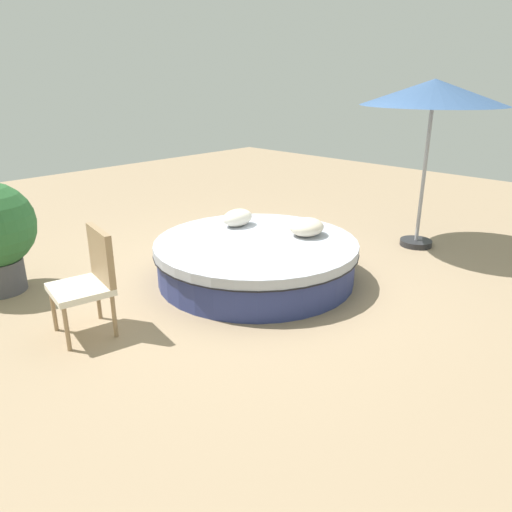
{
  "coord_description": "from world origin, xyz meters",
  "views": [
    {
      "loc": [
        -3.85,
        -3.69,
        2.26
      ],
      "look_at": [
        0.0,
        0.0,
        0.28
      ],
      "focal_mm": 34.22,
      "sensor_mm": 36.0,
      "label": 1
    }
  ],
  "objects_px": {
    "patio_chair": "(90,276)",
    "patio_umbrella": "(434,95)",
    "round_bed": "(256,259)",
    "throw_pillow_1": "(238,218)",
    "throw_pillow_0": "(307,227)"
  },
  "relations": [
    {
      "from": "patio_chair",
      "to": "patio_umbrella",
      "type": "distance_m",
      "value": 4.73
    },
    {
      "from": "round_bed",
      "to": "throw_pillow_0",
      "type": "distance_m",
      "value": 0.72
    },
    {
      "from": "throw_pillow_1",
      "to": "patio_chair",
      "type": "relative_size",
      "value": 0.44
    },
    {
      "from": "throw_pillow_0",
      "to": "throw_pillow_1",
      "type": "bearing_deg",
      "value": 108.6
    },
    {
      "from": "throw_pillow_1",
      "to": "patio_umbrella",
      "type": "height_order",
      "value": "patio_umbrella"
    },
    {
      "from": "throw_pillow_1",
      "to": "patio_chair",
      "type": "bearing_deg",
      "value": -170.8
    },
    {
      "from": "throw_pillow_1",
      "to": "patio_chair",
      "type": "height_order",
      "value": "patio_chair"
    },
    {
      "from": "patio_umbrella",
      "to": "patio_chair",
      "type": "bearing_deg",
      "value": 166.86
    },
    {
      "from": "throw_pillow_1",
      "to": "patio_umbrella",
      "type": "relative_size",
      "value": 0.19
    },
    {
      "from": "round_bed",
      "to": "throw_pillow_1",
      "type": "xyz_separation_m",
      "value": [
        0.27,
        0.58,
        0.34
      ]
    },
    {
      "from": "round_bed",
      "to": "throw_pillow_1",
      "type": "bearing_deg",
      "value": 65.16
    },
    {
      "from": "throw_pillow_0",
      "to": "patio_umbrella",
      "type": "bearing_deg",
      "value": -15.21
    },
    {
      "from": "throw_pillow_0",
      "to": "patio_umbrella",
      "type": "xyz_separation_m",
      "value": [
        1.87,
        -0.51,
        1.45
      ]
    },
    {
      "from": "patio_chair",
      "to": "patio_umbrella",
      "type": "xyz_separation_m",
      "value": [
        4.38,
        -1.02,
        1.47
      ]
    },
    {
      "from": "throw_pillow_0",
      "to": "patio_umbrella",
      "type": "height_order",
      "value": "patio_umbrella"
    }
  ]
}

